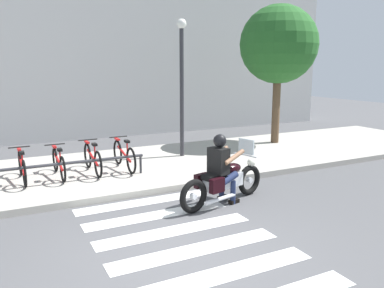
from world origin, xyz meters
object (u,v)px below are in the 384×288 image
(bicycle_5, at_px, (124,155))
(rider, at_px, (221,164))
(motorcycle, at_px, (224,181))
(bicycle_3, at_px, (59,163))
(bicycle_4, at_px, (93,159))
(bicycle_2, at_px, (22,167))
(street_lamp, at_px, (182,76))
(tree_near_rack, at_px, (279,45))
(bike_rack, at_px, (43,167))

(bicycle_5, bearing_deg, rider, -69.99)
(motorcycle, relative_size, rider, 1.55)
(bicycle_3, bearing_deg, bicycle_4, -0.07)
(bicycle_5, bearing_deg, bicycle_3, 179.97)
(rider, bearing_deg, bicycle_2, 139.43)
(bicycle_3, distance_m, street_lamp, 4.18)
(rider, height_order, bicycle_3, rider)
(motorcycle, bearing_deg, rider, -167.76)
(rider, distance_m, street_lamp, 4.17)
(bicycle_5, distance_m, street_lamp, 2.89)
(bicycle_5, xyz_separation_m, street_lamp, (1.99, 0.72, 1.96))
(rider, xyz_separation_m, street_lamp, (0.90, 3.73, 1.64))
(bicycle_2, xyz_separation_m, tree_near_rack, (8.17, 1.12, 2.95))
(rider, xyz_separation_m, bicycle_2, (-3.52, 3.01, -0.34))
(bicycle_2, height_order, street_lamp, street_lamp)
(bicycle_3, distance_m, tree_near_rack, 8.02)
(bicycle_5, bearing_deg, bicycle_2, 179.98)
(bicycle_4, distance_m, bike_rack, 1.33)
(rider, height_order, bike_rack, rider)
(bicycle_3, height_order, street_lamp, street_lamp)
(bicycle_5, relative_size, street_lamp, 0.43)
(bicycle_2, xyz_separation_m, street_lamp, (4.41, 0.72, 1.98))
(rider, relative_size, bicycle_2, 0.85)
(rider, height_order, bicycle_5, rider)
(rider, distance_m, tree_near_rack, 6.75)
(bicycle_2, xyz_separation_m, bicycle_4, (1.61, -0.00, 0.02))
(motorcycle, relative_size, bicycle_5, 1.28)
(motorcycle, bearing_deg, bicycle_2, 140.18)
(bicycle_3, relative_size, bicycle_5, 0.96)
(bike_rack, distance_m, tree_near_rack, 8.45)
(street_lamp, bearing_deg, rider, -103.54)
(street_lamp, bearing_deg, bicycle_5, -160.23)
(street_lamp, xyz_separation_m, tree_near_rack, (3.76, 0.40, 0.97))
(motorcycle, relative_size, bike_rack, 0.49)
(bicycle_2, relative_size, bicycle_3, 1.01)
(bicycle_3, xyz_separation_m, bicycle_5, (1.61, -0.00, 0.02))
(rider, relative_size, tree_near_rack, 0.30)
(motorcycle, height_order, bicycle_2, motorcycle)
(bicycle_3, relative_size, tree_near_rack, 0.35)
(bicycle_5, relative_size, tree_near_rack, 0.37)
(rider, distance_m, bicycle_5, 3.22)
(bicycle_2, distance_m, bicycle_3, 0.81)
(motorcycle, distance_m, tree_near_rack, 6.84)
(bicycle_5, bearing_deg, tree_near_rack, 10.98)
(bike_rack, xyz_separation_m, tree_near_rack, (7.77, 1.67, 2.87))
(bike_rack, bearing_deg, street_lamp, 17.58)
(bicycle_3, distance_m, bicycle_4, 0.81)
(bicycle_5, distance_m, tree_near_rack, 6.55)
(street_lamp, bearing_deg, bicycle_4, -165.64)
(rider, relative_size, bicycle_4, 0.85)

